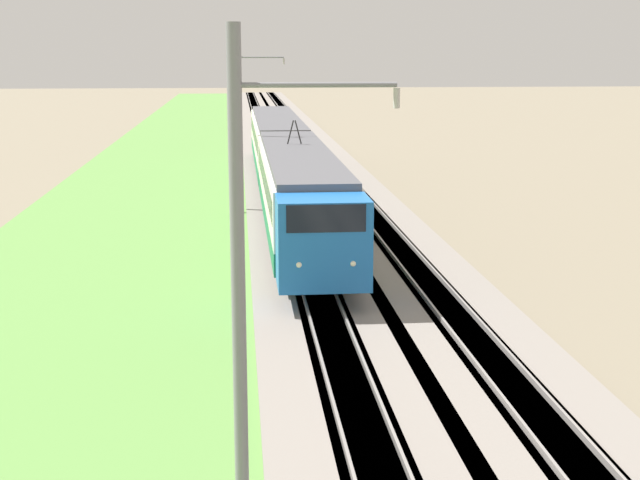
{
  "coord_description": "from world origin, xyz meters",
  "views": [
    {
      "loc": [
        -6.3,
        2.58,
        8.21
      ],
      "look_at": [
        21.56,
        0.0,
        2.26
      ],
      "focal_mm": 50.0,
      "sensor_mm": 36.0,
      "label": 1
    }
  ],
  "objects": [
    {
      "name": "track_adjacent",
      "position": [
        50.0,
        -3.91,
        0.16
      ],
      "size": [
        240.0,
        1.57,
        0.45
      ],
      "color": "#4C4238",
      "rests_on": "ground"
    },
    {
      "name": "ballast_main",
      "position": [
        50.0,
        0.0,
        0.15
      ],
      "size": [
        240.0,
        4.4,
        0.3
      ],
      "color": "gray",
      "rests_on": "ground"
    },
    {
      "name": "track_main",
      "position": [
        50.0,
        0.0,
        0.16
      ],
      "size": [
        240.0,
        1.57,
        0.45
      ],
      "color": "#4C4238",
      "rests_on": "ground"
    },
    {
      "name": "passenger_train",
      "position": [
        41.52,
        0.0,
        2.41
      ],
      "size": [
        43.45,
        3.0,
        5.14
      ],
      "rotation": [
        0.0,
        0.0,
        3.14
      ],
      "color": "blue",
      "rests_on": "ground"
    },
    {
      "name": "grass_verge",
      "position": [
        50.0,
        6.84,
        0.06
      ],
      "size": [
        240.0,
        13.71,
        0.12
      ],
      "color": "#5B8E42",
      "rests_on": "ground"
    },
    {
      "name": "catenary_mast_near",
      "position": [
        6.91,
        2.55,
        4.45
      ],
      "size": [
        0.22,
        2.56,
        8.62
      ],
      "color": "slate",
      "rests_on": "ground"
    },
    {
      "name": "catenary_mast_mid",
      "position": [
        38.74,
        2.55,
        4.55
      ],
      "size": [
        0.22,
        2.56,
        8.81
      ],
      "color": "slate",
      "rests_on": "ground"
    },
    {
      "name": "ballast_adjacent",
      "position": [
        50.0,
        -3.91,
        0.15
      ],
      "size": [
        240.0,
        4.4,
        0.3
      ],
      "color": "gray",
      "rests_on": "ground"
    }
  ]
}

